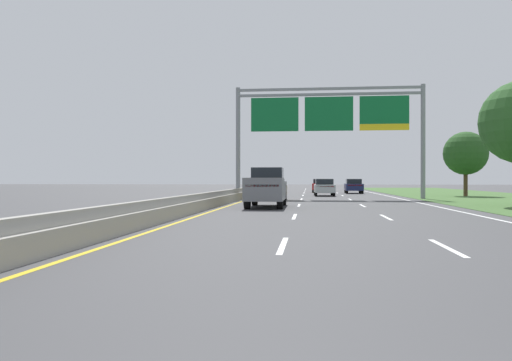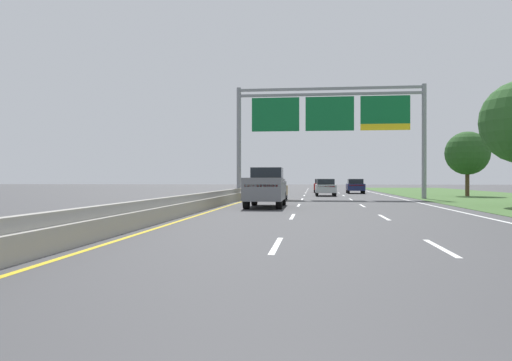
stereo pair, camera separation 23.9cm
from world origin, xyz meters
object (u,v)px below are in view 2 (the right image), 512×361
Objects in this scene: pickup_truck_grey at (266,188)px; car_gold_left_lane_sedan at (274,189)px; car_silver_centre_lane_sedan at (325,187)px; roadside_tree_far at (467,153)px; car_red_centre_lane_sedan at (322,185)px; overhead_sign_gantry at (330,118)px; car_navy_right_lane_sedan at (355,186)px.

car_gold_left_lane_sedan is at bearing 1.66° from pickup_truck_grey.
car_gold_left_lane_sedan is (-0.30, 9.41, -0.26)m from pickup_truck_grey.
car_silver_centre_lane_sedan is 0.76× the size of roadside_tree_far.
car_gold_left_lane_sedan and car_red_centre_lane_sedan have the same top height.
car_red_centre_lane_sedan and car_silver_centre_lane_sedan have the same top height.
car_red_centre_lane_sedan is at bearing -0.32° from car_silver_centre_lane_sedan.
pickup_truck_grey reaches higher than car_red_centre_lane_sedan.
overhead_sign_gantry is at bearing -51.14° from car_gold_left_lane_sedan.
pickup_truck_grey is 28.54m from car_navy_right_lane_sedan.
overhead_sign_gantry is at bearing -178.10° from car_red_centre_lane_sedan.
pickup_truck_grey is 19.50m from car_silver_centre_lane_sedan.
car_navy_right_lane_sedan is (3.42, 8.50, 0.00)m from car_silver_centre_lane_sedan.
car_red_centre_lane_sedan is at bearing 90.92° from overhead_sign_gantry.
pickup_truck_grey reaches higher than car_navy_right_lane_sedan.
overhead_sign_gantry is at bearing -179.28° from car_silver_centre_lane_sedan.
pickup_truck_grey is 31.86m from car_red_centre_lane_sedan.
overhead_sign_gantry is 14.27m from roadside_tree_far.
roadside_tree_far is at bearing 27.31° from overhead_sign_gantry.
pickup_truck_grey is 25.42m from roadside_tree_far.
car_navy_right_lane_sedan is at bearing -22.82° from car_silver_centre_lane_sedan.
roadside_tree_far reaches higher than car_red_centre_lane_sedan.
car_red_centre_lane_sedan is 18.08m from roadside_tree_far.
overhead_sign_gantry is 19.68m from car_red_centre_lane_sedan.
overhead_sign_gantry is 3.40× the size of car_navy_right_lane_sedan.
car_navy_right_lane_sedan is (3.24, 14.85, -5.59)m from overhead_sign_gantry.
overhead_sign_gantry reaches higher than car_red_centre_lane_sedan.
pickup_truck_grey reaches higher than car_gold_left_lane_sedan.
car_gold_left_lane_sedan is 19.69m from car_navy_right_lane_sedan.
car_red_centre_lane_sedan is 1.00× the size of car_navy_right_lane_sedan.
roadside_tree_far is (16.68, 9.83, 3.06)m from car_gold_left_lane_sedan.
pickup_truck_grey is 1.22× the size of car_silver_centre_lane_sedan.
car_gold_left_lane_sedan is at bearing 158.65° from car_navy_right_lane_sedan.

